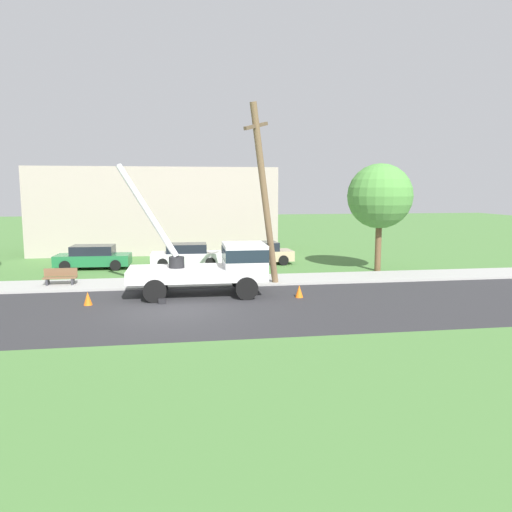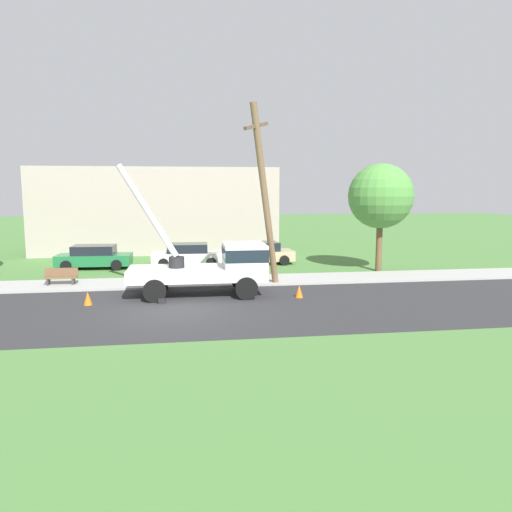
{
  "view_description": "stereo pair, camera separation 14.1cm",
  "coord_description": "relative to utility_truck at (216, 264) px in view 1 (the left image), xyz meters",
  "views": [
    {
      "loc": [
        0.3,
        -19.62,
        4.85
      ],
      "look_at": [
        3.79,
        2.84,
        1.74
      ],
      "focal_mm": 34.65,
      "sensor_mm": 36.0,
      "label": 1
    },
    {
      "loc": [
        0.44,
        -19.64,
        4.85
      ],
      "look_at": [
        3.79,
        2.84,
        1.74
      ],
      "focal_mm": 34.65,
      "sensor_mm": 36.0,
      "label": 2
    }
  ],
  "objects": [
    {
      "name": "roadside_tree_near",
      "position": [
        9.94,
        5.14,
        2.98
      ],
      "size": [
        3.77,
        3.77,
        6.3
      ],
      "color": "brown",
      "rests_on": "ground"
    },
    {
      "name": "leaning_utility_pole",
      "position": [
        2.47,
        1.35,
        3.14
      ],
      "size": [
        2.11,
        2.22,
        8.84
      ],
      "color": "brown",
      "rests_on": "ground"
    },
    {
      "name": "traffic_cone_ahead",
      "position": [
        3.63,
        -1.16,
        -1.13
      ],
      "size": [
        0.36,
        0.36,
        0.56
      ],
      "primitive_type": "cone",
      "color": "orange",
      "rests_on": "ground"
    },
    {
      "name": "ground_plane",
      "position": [
        -1.92,
        9.32,
        -1.41
      ],
      "size": [
        120.0,
        120.0,
        0.0
      ],
      "primitive_type": "plane",
      "color": "#477538"
    },
    {
      "name": "parked_sedan_white",
      "position": [
        -1.21,
        8.72,
        -0.7
      ],
      "size": [
        4.44,
        2.09,
        1.42
      ],
      "color": "silver",
      "rests_on": "ground"
    },
    {
      "name": "road_asphalt",
      "position": [
        -1.92,
        -2.68,
        -1.4
      ],
      "size": [
        80.0,
        8.56,
        0.01
      ],
      "primitive_type": "cube",
      "color": "#2B2B2D",
      "rests_on": "ground"
    },
    {
      "name": "traffic_cone_behind",
      "position": [
        -5.48,
        -1.24,
        -1.13
      ],
      "size": [
        0.36,
        0.36,
        0.56
      ],
      "primitive_type": "cone",
      "color": "orange",
      "rests_on": "ground"
    },
    {
      "name": "utility_truck",
      "position": [
        0.0,
        0.0,
        0.0
      ],
      "size": [
        6.76,
        3.2,
        5.98
      ],
      "color": "silver",
      "rests_on": "ground"
    },
    {
      "name": "parked_sedan_green",
      "position": [
        -6.85,
        8.6,
        -0.7
      ],
      "size": [
        4.47,
        2.14,
        1.42
      ],
      "color": "#1E6638",
      "rests_on": "ground"
    },
    {
      "name": "lowrise_building_backdrop",
      "position": [
        -3.35,
        16.79,
        1.79
      ],
      "size": [
        18.0,
        6.0,
        6.4
      ],
      "primitive_type": "cube",
      "color": "#A5998C",
      "rests_on": "ground"
    },
    {
      "name": "park_bench",
      "position": [
        -7.55,
        3.12,
        -0.95
      ],
      "size": [
        1.6,
        0.45,
        0.9
      ],
      "color": "brown",
      "rests_on": "ground"
    },
    {
      "name": "sidewalk_strip",
      "position": [
        -1.92,
        3.05,
        -1.36
      ],
      "size": [
        80.0,
        2.91,
        0.1
      ],
      "primitive_type": "cube",
      "color": "#9E9E99",
      "rests_on": "ground"
    },
    {
      "name": "parked_sedan_tan",
      "position": [
        3.37,
        8.91,
        -0.7
      ],
      "size": [
        4.5,
        2.2,
        1.42
      ],
      "color": "tan",
      "rests_on": "ground"
    }
  ]
}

